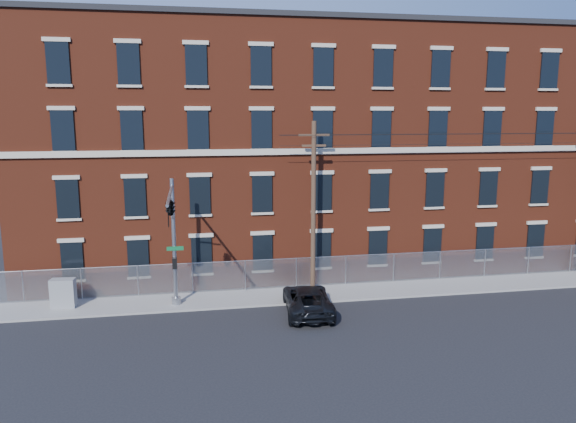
{
  "coord_description": "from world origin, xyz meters",
  "views": [
    {
      "loc": [
        -4.98,
        -24.96,
        10.52
      ],
      "look_at": [
        0.21,
        4.0,
        5.23
      ],
      "focal_mm": 33.99,
      "sensor_mm": 36.0,
      "label": 1
    }
  ],
  "objects_px": {
    "utility_cabinet": "(63,293)",
    "utility_pole_near": "(313,204)",
    "traffic_signal_mast": "(171,219)",
    "pickup_truck": "(308,300)"
  },
  "relations": [
    {
      "from": "utility_cabinet",
      "to": "utility_pole_near",
      "type": "bearing_deg",
      "value": 6.8
    },
    {
      "from": "traffic_signal_mast",
      "to": "utility_cabinet",
      "type": "xyz_separation_m",
      "value": [
        -6.01,
        2.86,
        -4.47
      ]
    },
    {
      "from": "traffic_signal_mast",
      "to": "utility_cabinet",
      "type": "distance_m",
      "value": 8.02
    },
    {
      "from": "utility_pole_near",
      "to": "utility_cabinet",
      "type": "xyz_separation_m",
      "value": [
        -14.01,
        -0.56,
        -4.42
      ]
    },
    {
      "from": "traffic_signal_mast",
      "to": "utility_pole_near",
      "type": "xyz_separation_m",
      "value": [
        8.0,
        3.42,
        -0.05
      ]
    },
    {
      "from": "traffic_signal_mast",
      "to": "pickup_truck",
      "type": "relative_size",
      "value": 1.36
    },
    {
      "from": "utility_pole_near",
      "to": "pickup_truck",
      "type": "height_order",
      "value": "utility_pole_near"
    },
    {
      "from": "traffic_signal_mast",
      "to": "utility_pole_near",
      "type": "distance_m",
      "value": 8.7
    },
    {
      "from": "utility_cabinet",
      "to": "pickup_truck",
      "type": "bearing_deg",
      "value": -7.69
    },
    {
      "from": "pickup_truck",
      "to": "utility_cabinet",
      "type": "distance_m",
      "value": 13.27
    }
  ]
}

